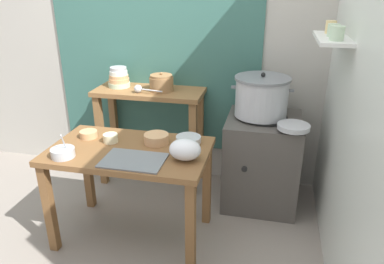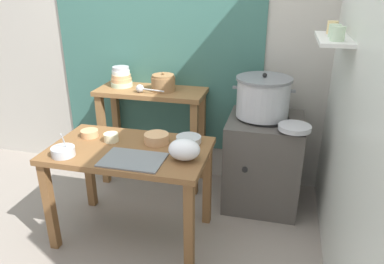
{
  "view_description": "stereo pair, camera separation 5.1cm",
  "coord_description": "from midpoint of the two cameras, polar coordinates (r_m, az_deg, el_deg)",
  "views": [
    {
      "loc": [
        0.91,
        -2.14,
        1.81
      ],
      "look_at": [
        0.39,
        0.16,
        0.82
      ],
      "focal_mm": 34.53,
      "sensor_mm": 36.0,
      "label": 1
    },
    {
      "loc": [
        0.95,
        -2.12,
        1.81
      ],
      "look_at": [
        0.39,
        0.16,
        0.82
      ],
      "focal_mm": 34.53,
      "sensor_mm": 36.0,
      "label": 2
    }
  ],
  "objects": [
    {
      "name": "prep_bowl_0",
      "position": [
        2.63,
        -4.95,
        -0.92
      ],
      "size": [
        0.17,
        0.17,
        0.07
      ],
      "color": "tan",
      "rests_on": "prep_table"
    },
    {
      "name": "clay_pot",
      "position": [
        3.22,
        -4.0,
        7.6
      ],
      "size": [
        0.21,
        0.21,
        0.16
      ],
      "color": "olive",
      "rests_on": "back_shelf_table"
    },
    {
      "name": "ground_plane",
      "position": [
        2.94,
        -7.87,
        -15.4
      ],
      "size": [
        9.0,
        9.0,
        0.0
      ],
      "primitive_type": "plane",
      "color": "gray"
    },
    {
      "name": "prep_bowl_2",
      "position": [
        2.57,
        -18.75,
        -2.81
      ],
      "size": [
        0.15,
        0.15,
        0.17
      ],
      "color": "#B7BABF",
      "rests_on": "prep_table"
    },
    {
      "name": "wall_back",
      "position": [
        3.37,
        -0.76,
        14.13
      ],
      "size": [
        4.4,
        0.12,
        2.6
      ],
      "color": "#B2ADA3",
      "rests_on": "ground"
    },
    {
      "name": "back_shelf_table",
      "position": [
        3.35,
        -5.78,
        2.91
      ],
      "size": [
        0.96,
        0.4,
        0.9
      ],
      "color": "olive",
      "rests_on": "ground"
    },
    {
      "name": "bowl_stack_enamel",
      "position": [
        3.4,
        -10.44,
        8.27
      ],
      "size": [
        0.19,
        0.19,
        0.18
      ],
      "color": "#B7D1AD",
      "rests_on": "back_shelf_table"
    },
    {
      "name": "prep_bowl_3",
      "position": [
        2.63,
        0.02,
        -1.1
      ],
      "size": [
        0.18,
        0.18,
        0.04
      ],
      "color": "#B7BABF",
      "rests_on": "prep_table"
    },
    {
      "name": "steamer_pot",
      "position": [
        2.98,
        11.4,
        5.34
      ],
      "size": [
        0.49,
        0.44,
        0.35
      ],
      "color": "#B7BABF",
      "rests_on": "stove_block"
    },
    {
      "name": "serving_tray",
      "position": [
        2.41,
        -8.51,
        -4.25
      ],
      "size": [
        0.4,
        0.28,
        0.01
      ],
      "primitive_type": "cube",
      "color": "slate",
      "rests_on": "prep_table"
    },
    {
      "name": "prep_table",
      "position": [
        2.63,
        -8.99,
        -4.62
      ],
      "size": [
        1.1,
        0.66,
        0.72
      ],
      "color": "brown",
      "rests_on": "ground"
    },
    {
      "name": "stove_block",
      "position": [
        3.17,
        11.33,
        -4.45
      ],
      "size": [
        0.6,
        0.61,
        0.78
      ],
      "color": "#4C4742",
      "rests_on": "ground"
    },
    {
      "name": "ladle",
      "position": [
        3.19,
        -7.44,
        6.67
      ],
      "size": [
        0.26,
        0.08,
        0.07
      ],
      "color": "#B7BABF",
      "rests_on": "back_shelf_table"
    },
    {
      "name": "prep_bowl_4",
      "position": [
        2.82,
        -15.05,
        -0.16
      ],
      "size": [
        0.13,
        0.13,
        0.05
      ],
      "color": "tan",
      "rests_on": "prep_table"
    },
    {
      "name": "plastic_bag",
      "position": [
        2.37,
        -0.58,
        -2.71
      ],
      "size": [
        0.21,
        0.18,
        0.14
      ],
      "primitive_type": "ellipsoid",
      "color": "white",
      "rests_on": "prep_table"
    },
    {
      "name": "prep_bowl_1",
      "position": [
        2.7,
        -11.87,
        -0.77
      ],
      "size": [
        0.1,
        0.1,
        0.06
      ],
      "color": "beige",
      "rests_on": "prep_table"
    },
    {
      "name": "wall_right",
      "position": [
        2.43,
        25.04,
        8.6
      ],
      "size": [
        0.3,
        3.2,
        2.6
      ],
      "color": "silver",
      "rests_on": "ground"
    },
    {
      "name": "wide_pan",
      "position": [
        2.8,
        16.07,
        0.67
      ],
      "size": [
        0.24,
        0.24,
        0.04
      ],
      "primitive_type": "cylinder",
      "color": "#B7BABF",
      "rests_on": "stove_block"
    }
  ]
}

